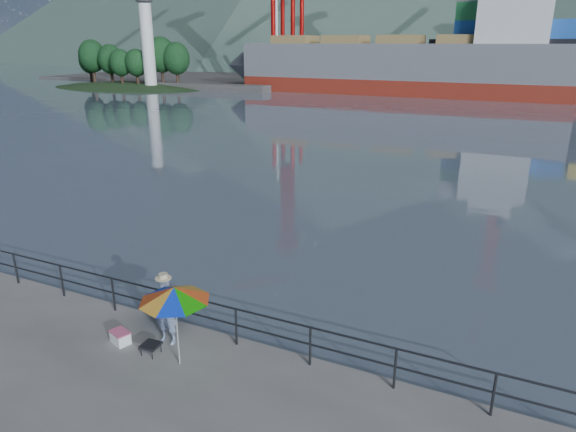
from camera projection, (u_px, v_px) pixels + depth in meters
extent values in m
cube|color=#505E6D|center=(500.00, 74.00, 123.72)|extent=(500.00, 280.00, 0.00)
cube|color=#514F4C|center=(546.00, 86.00, 88.03)|extent=(200.00, 40.00, 0.40)
cylinder|color=#2D3033|center=(140.00, 285.00, 13.79)|extent=(22.00, 0.05, 0.05)
cylinder|color=#2D3033|center=(141.00, 300.00, 13.94)|extent=(22.00, 0.05, 0.05)
cube|color=#2D3033|center=(141.00, 302.00, 13.96)|extent=(22.00, 0.06, 1.00)
ellipsoid|color=#263F1E|center=(128.00, 86.00, 88.09)|extent=(48.00, 26.40, 8.40)
cylinder|color=white|center=(148.00, 47.00, 82.69)|extent=(2.00, 2.00, 13.00)
cube|color=orange|center=(547.00, 79.00, 86.76)|extent=(6.00, 2.40, 2.60)
cube|color=#267F3F|center=(549.00, 70.00, 88.90)|extent=(6.00, 2.40, 5.20)
cube|color=gray|center=(549.00, 69.00, 91.47)|extent=(6.00, 2.40, 5.20)
imported|color=navy|center=(166.00, 311.00, 12.72)|extent=(0.65, 0.44, 1.75)
cylinder|color=white|center=(177.00, 330.00, 11.82)|extent=(0.04, 0.04, 1.83)
cone|color=gold|center=(174.00, 294.00, 11.53)|extent=(1.85, 1.85, 0.34)
cube|color=black|center=(151.00, 345.00, 12.41)|extent=(0.45, 0.45, 0.06)
cube|color=#2D3033|center=(151.00, 350.00, 12.46)|extent=(0.35, 0.35, 0.22)
cube|color=white|center=(120.00, 338.00, 12.91)|extent=(0.58, 0.48, 0.29)
cylinder|color=black|center=(192.00, 325.00, 13.75)|extent=(0.48, 1.78, 1.29)
cube|color=maroon|center=(396.00, 87.00, 77.05)|extent=(47.78, 8.27, 2.50)
cube|color=slate|center=(398.00, 61.00, 75.84)|extent=(47.78, 8.27, 5.00)
cube|color=silver|center=(515.00, 16.00, 67.67)|extent=(9.00, 6.95, 7.00)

